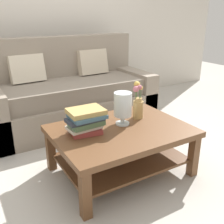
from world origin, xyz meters
name	(u,v)px	position (x,y,z in m)	size (l,w,h in m)	color
ground_plane	(103,149)	(0.00, 0.00, 0.00)	(10.00, 10.00, 0.00)	#B7B2A8
back_wall	(43,12)	(0.00, 1.65, 1.35)	(6.40, 0.12, 2.70)	beige
couch	(70,95)	(0.00, 0.87, 0.36)	(2.03, 0.90, 1.06)	gray
coffee_table	(121,140)	(-0.06, -0.44, 0.31)	(1.14, 0.83, 0.42)	brown
book_stack_main	(86,120)	(-0.35, -0.37, 0.53)	(0.31, 0.23, 0.20)	#993833
glass_hurricane_vase	(122,106)	(0.00, -0.37, 0.60)	(0.16, 0.16, 0.29)	silver
flower_pitcher	(138,104)	(0.20, -0.31, 0.56)	(0.11, 0.10, 0.34)	tan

